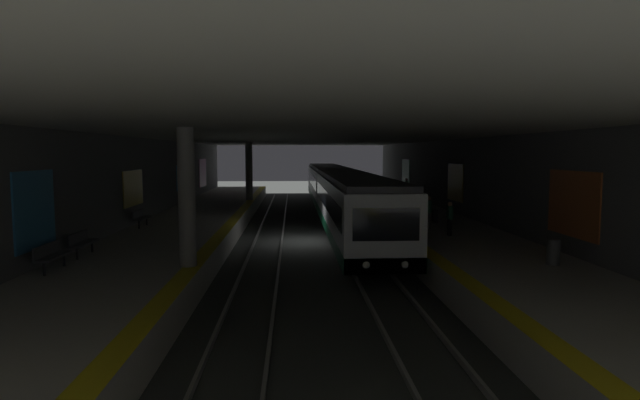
% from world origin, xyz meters
% --- Properties ---
extents(ground_plane, '(120.00, 120.00, 0.00)m').
position_xyz_m(ground_plane, '(0.00, 0.00, 0.00)').
color(ground_plane, '#383A38').
extents(track_left, '(60.00, 1.53, 0.16)m').
position_xyz_m(track_left, '(0.00, -2.20, 0.08)').
color(track_left, gray).
rests_on(track_left, ground).
extents(track_right, '(60.00, 1.53, 0.16)m').
position_xyz_m(track_right, '(0.00, 2.20, 0.08)').
color(track_right, gray).
rests_on(track_right, ground).
extents(platform_left, '(60.00, 5.30, 1.06)m').
position_xyz_m(platform_left, '(0.00, -6.55, 0.53)').
color(platform_left, '#B7B2A8').
rests_on(platform_left, ground).
extents(platform_right, '(60.00, 5.30, 1.06)m').
position_xyz_m(platform_right, '(0.00, 6.55, 0.53)').
color(platform_right, '#B7B2A8').
rests_on(platform_right, ground).
extents(wall_left, '(60.00, 0.56, 5.60)m').
position_xyz_m(wall_left, '(0.03, -9.45, 2.80)').
color(wall_left, slate).
rests_on(wall_left, ground).
extents(wall_right, '(60.00, 0.56, 5.60)m').
position_xyz_m(wall_right, '(0.06, 9.45, 2.80)').
color(wall_right, slate).
rests_on(wall_right, ground).
extents(ceiling_slab, '(60.00, 19.40, 0.40)m').
position_xyz_m(ceiling_slab, '(0.00, 0.00, 5.80)').
color(ceiling_slab, beige).
rests_on(ceiling_slab, wall_left).
extents(pillar_near, '(0.56, 0.56, 4.55)m').
position_xyz_m(pillar_near, '(-10.54, 4.35, 3.33)').
color(pillar_near, gray).
rests_on(pillar_near, platform_right).
extents(pillar_far, '(0.56, 0.56, 4.55)m').
position_xyz_m(pillar_far, '(13.65, 4.35, 3.33)').
color(pillar_far, gray).
rests_on(pillar_far, platform_right).
extents(metro_train, '(38.68, 2.83, 3.49)m').
position_xyz_m(metro_train, '(8.61, -2.20, 2.03)').
color(metro_train, silver).
rests_on(metro_train, track_left).
extents(bench_left_near, '(1.70, 0.47, 0.86)m').
position_xyz_m(bench_left_near, '(10.24, -8.53, 1.57)').
color(bench_left_near, '#262628').
rests_on(bench_left_near, platform_left).
extents(bench_left_mid, '(1.70, 0.47, 0.86)m').
position_xyz_m(bench_left_mid, '(12.50, -8.53, 1.57)').
color(bench_left_mid, '#262628').
rests_on(bench_left_mid, platform_left).
extents(bench_left_far, '(1.70, 0.47, 0.86)m').
position_xyz_m(bench_left_far, '(14.73, -8.53, 1.57)').
color(bench_left_far, '#262628').
rests_on(bench_left_far, platform_left).
extents(bench_right_near, '(1.70, 0.47, 0.86)m').
position_xyz_m(bench_right_near, '(-11.02, 8.53, 1.57)').
color(bench_right_near, '#262628').
rests_on(bench_right_near, platform_right).
extents(bench_right_mid, '(1.70, 0.47, 0.86)m').
position_xyz_m(bench_right_mid, '(-8.61, 8.53, 1.57)').
color(bench_right_mid, '#262628').
rests_on(bench_right_mid, platform_right).
extents(bench_right_far, '(1.70, 0.47, 0.86)m').
position_xyz_m(bench_right_far, '(-1.31, 8.53, 1.57)').
color(bench_right_far, '#262628').
rests_on(bench_right_far, platform_right).
extents(person_waiting_near, '(0.60, 0.22, 1.53)m').
position_xyz_m(person_waiting_near, '(-4.76, -6.19, 1.87)').
color(person_waiting_near, black).
rests_on(person_waiting_near, platform_left).
extents(person_walking_mid, '(0.60, 0.23, 1.68)m').
position_xyz_m(person_walking_mid, '(13.63, -8.30, 1.96)').
color(person_walking_mid, '#272727').
rests_on(person_walking_mid, platform_left).
extents(person_standing_far, '(0.60, 0.22, 1.62)m').
position_xyz_m(person_standing_far, '(-2.62, -5.79, 1.92)').
color(person_standing_far, '#444444').
rests_on(person_standing_far, platform_left).
extents(suitcase_rolling, '(0.40, 0.23, 0.99)m').
position_xyz_m(suitcase_rolling, '(-0.59, -6.68, 1.40)').
color(suitcase_rolling, black).
rests_on(suitcase_rolling, platform_left).
extents(trash_bin, '(0.44, 0.44, 0.85)m').
position_xyz_m(trash_bin, '(-10.97, -7.80, 1.48)').
color(trash_bin, '#595B5E').
rests_on(trash_bin, platform_left).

